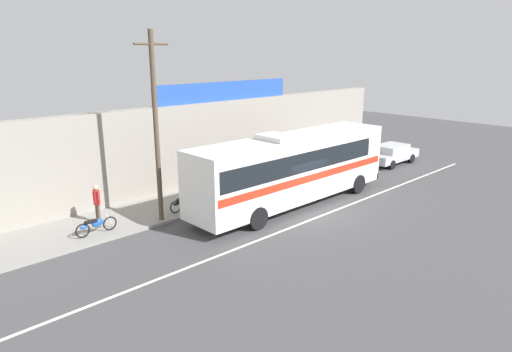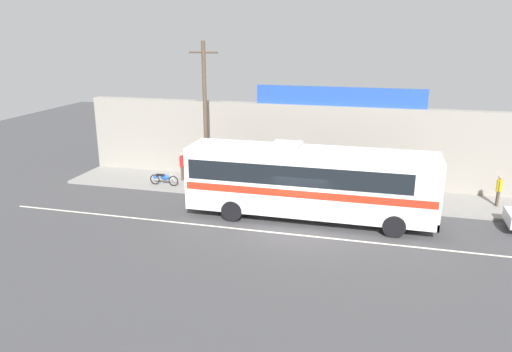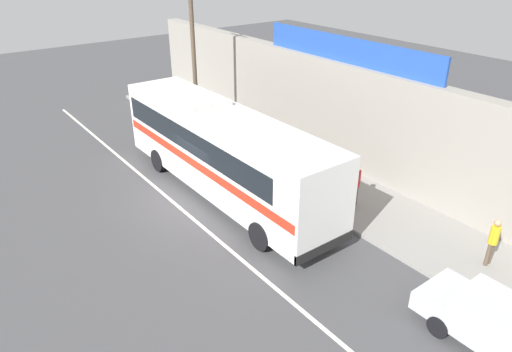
% 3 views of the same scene
% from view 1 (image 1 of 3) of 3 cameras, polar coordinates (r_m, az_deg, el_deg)
% --- Properties ---
extents(ground_plane, '(70.00, 70.00, 0.00)m').
position_cam_1_polar(ground_plane, '(22.40, 6.64, -4.50)').
color(ground_plane, '#444447').
extents(sidewalk_slab, '(30.00, 3.60, 0.14)m').
position_cam_1_polar(sidewalk_slab, '(25.81, -2.23, -1.51)').
color(sidewalk_slab, gray).
rests_on(sidewalk_slab, ground_plane).
extents(storefront_facade, '(30.00, 0.70, 4.80)m').
position_cam_1_polar(storefront_facade, '(26.85, -5.33, 4.23)').
color(storefront_facade, gray).
rests_on(storefront_facade, ground_plane).
extents(storefront_billboard, '(9.81, 0.12, 1.10)m').
position_cam_1_polar(storefront_billboard, '(27.02, -3.92, 10.65)').
color(storefront_billboard, '#234CAD').
rests_on(storefront_billboard, storefront_facade).
extents(road_center_stripe, '(30.00, 0.14, 0.01)m').
position_cam_1_polar(road_center_stripe, '(21.93, 8.25, -4.99)').
color(road_center_stripe, silver).
rests_on(road_center_stripe, ground_plane).
extents(intercity_bus, '(12.06, 2.68, 3.78)m').
position_cam_1_polar(intercity_bus, '(22.70, 4.55, 1.29)').
color(intercity_bus, white).
rests_on(intercity_bus, ground_plane).
extents(parked_car, '(4.53, 1.86, 1.37)m').
position_cam_1_polar(parked_car, '(32.78, 16.74, 2.73)').
color(parked_car, '#B7BABF').
rests_on(parked_car, ground_plane).
extents(utility_pole, '(1.60, 0.22, 8.37)m').
position_cam_1_polar(utility_pole, '(20.21, -12.52, 6.14)').
color(utility_pole, brown).
rests_on(utility_pole, sidewalk_slab).
extents(motorcycle_blue, '(1.84, 0.56, 0.94)m').
position_cam_1_polar(motorcycle_blue, '(22.17, -8.89, -3.25)').
color(motorcycle_blue, black).
rests_on(motorcycle_blue, sidewalk_slab).
extents(motorcycle_red, '(1.82, 0.56, 0.94)m').
position_cam_1_polar(motorcycle_red, '(20.28, -19.60, -5.80)').
color(motorcycle_red, black).
rests_on(motorcycle_red, sidewalk_slab).
extents(pedestrian_near_shop, '(0.30, 0.48, 1.74)m').
position_cam_1_polar(pedestrian_near_shop, '(28.22, 5.11, 2.21)').
color(pedestrian_near_shop, brown).
rests_on(pedestrian_near_shop, sidewalk_slab).
extents(pedestrian_far_left, '(0.30, 0.48, 1.69)m').
position_cam_1_polar(pedestrian_far_left, '(32.60, 10.36, 3.76)').
color(pedestrian_far_left, brown).
rests_on(pedestrian_far_left, sidewalk_slab).
extents(pedestrian_by_curb, '(0.30, 0.48, 1.75)m').
position_cam_1_polar(pedestrian_by_curb, '(21.42, -19.48, -2.95)').
color(pedestrian_by_curb, brown).
rests_on(pedestrian_by_curb, sidewalk_slab).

